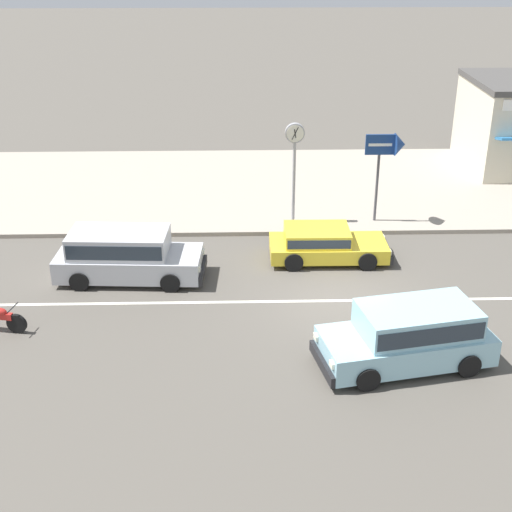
{
  "coord_description": "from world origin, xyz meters",
  "views": [
    {
      "loc": [
        -2.98,
        -18.31,
        10.06
      ],
      "look_at": [
        -2.47,
        1.45,
        0.8
      ],
      "focal_mm": 50.0,
      "sensor_mm": 36.0,
      "label": 1
    }
  ],
  "objects_px": {
    "minivan_silver_1": "(125,254)",
    "hatchback_yellow_5": "(324,243)",
    "street_clock": "(295,148)",
    "arrow_signboard": "(395,148)",
    "minivan_pale_blue_0": "(410,334)"
  },
  "relations": [
    {
      "from": "minivan_silver_1",
      "to": "hatchback_yellow_5",
      "type": "bearing_deg",
      "value": 10.87
    },
    {
      "from": "street_clock",
      "to": "arrow_signboard",
      "type": "distance_m",
      "value": 3.54
    },
    {
      "from": "street_clock",
      "to": "minivan_silver_1",
      "type": "bearing_deg",
      "value": -142.4
    },
    {
      "from": "minivan_silver_1",
      "to": "minivan_pale_blue_0",
      "type": "bearing_deg",
      "value": -32.41
    },
    {
      "from": "arrow_signboard",
      "to": "minivan_silver_1",
      "type": "bearing_deg",
      "value": -155.2
    },
    {
      "from": "hatchback_yellow_5",
      "to": "street_clock",
      "type": "distance_m",
      "value": 3.88
    },
    {
      "from": "minivan_silver_1",
      "to": "arrow_signboard",
      "type": "height_order",
      "value": "arrow_signboard"
    },
    {
      "from": "hatchback_yellow_5",
      "to": "street_clock",
      "type": "xyz_separation_m",
      "value": [
        -0.79,
        3.03,
        2.29
      ]
    },
    {
      "from": "minivan_pale_blue_0",
      "to": "hatchback_yellow_5",
      "type": "distance_m",
      "value": 6.29
    },
    {
      "from": "hatchback_yellow_5",
      "to": "street_clock",
      "type": "relative_size",
      "value": 1.07
    },
    {
      "from": "hatchback_yellow_5",
      "to": "minivan_silver_1",
      "type": "bearing_deg",
      "value": -169.13
    },
    {
      "from": "minivan_silver_1",
      "to": "street_clock",
      "type": "height_order",
      "value": "street_clock"
    },
    {
      "from": "hatchback_yellow_5",
      "to": "street_clock",
      "type": "height_order",
      "value": "street_clock"
    },
    {
      "from": "minivan_pale_blue_0",
      "to": "arrow_signboard",
      "type": "distance_m",
      "value": 9.4
    },
    {
      "from": "arrow_signboard",
      "to": "street_clock",
      "type": "bearing_deg",
      "value": 179.04
    }
  ]
}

